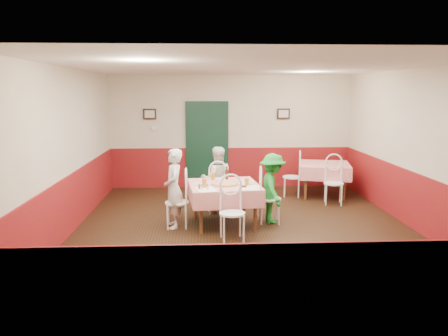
{
  "coord_description": "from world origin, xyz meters",
  "views": [
    {
      "loc": [
        -0.73,
        -7.36,
        2.4
      ],
      "look_at": [
        -0.34,
        0.3,
        1.05
      ],
      "focal_mm": 35.0,
      "sensor_mm": 36.0,
      "label": 1
    }
  ],
  "objects_px": {
    "chair_second_b": "(334,183)",
    "beer_bottle": "(227,174)",
    "diner_right": "(272,188)",
    "glass_c": "(213,176)",
    "main_table": "(224,205)",
    "chair_left": "(177,203)",
    "chair_second_a": "(292,177)",
    "pizza": "(225,184)",
    "glass_b": "(247,182)",
    "diner_left": "(174,189)",
    "diner_far": "(217,179)",
    "second_table": "(324,180)",
    "chair_near": "(232,213)",
    "wallet": "(243,186)",
    "glass_a": "(204,183)",
    "chair_right": "(270,199)",
    "chair_far": "(217,190)"
  },
  "relations": [
    {
      "from": "chair_near",
      "to": "chair_second_b",
      "type": "height_order",
      "value": "same"
    },
    {
      "from": "chair_near",
      "to": "diner_right",
      "type": "bearing_deg",
      "value": 43.7
    },
    {
      "from": "chair_near",
      "to": "glass_b",
      "type": "height_order",
      "value": "chair_near"
    },
    {
      "from": "wallet",
      "to": "diner_far",
      "type": "xyz_separation_m",
      "value": [
        -0.41,
        1.18,
        -0.11
      ]
    },
    {
      "from": "main_table",
      "to": "chair_second_a",
      "type": "distance_m",
      "value": 2.7
    },
    {
      "from": "second_table",
      "to": "glass_a",
      "type": "bearing_deg",
      "value": -139.25
    },
    {
      "from": "chair_right",
      "to": "diner_left",
      "type": "relative_size",
      "value": 0.64
    },
    {
      "from": "pizza",
      "to": "glass_b",
      "type": "xyz_separation_m",
      "value": [
        0.38,
        -0.11,
        0.05
      ]
    },
    {
      "from": "glass_b",
      "to": "diner_left",
      "type": "xyz_separation_m",
      "value": [
        -1.29,
        0.07,
        -0.12
      ]
    },
    {
      "from": "chair_second_b",
      "to": "diner_right",
      "type": "xyz_separation_m",
      "value": [
        -1.53,
        -1.27,
        0.19
      ]
    },
    {
      "from": "chair_near",
      "to": "diner_far",
      "type": "xyz_separation_m",
      "value": [
        -0.19,
        1.74,
        0.21
      ]
    },
    {
      "from": "main_table",
      "to": "diner_left",
      "type": "distance_m",
      "value": 0.96
    },
    {
      "from": "chair_second_b",
      "to": "glass_a",
      "type": "height_order",
      "value": "glass_a"
    },
    {
      "from": "main_table",
      "to": "chair_second_a",
      "type": "xyz_separation_m",
      "value": [
        1.68,
        2.12,
        0.08
      ]
    },
    {
      "from": "main_table",
      "to": "beer_bottle",
      "type": "relative_size",
      "value": 5.54
    },
    {
      "from": "chair_right",
      "to": "diner_far",
      "type": "bearing_deg",
      "value": 53.53
    },
    {
      "from": "diner_right",
      "to": "glass_c",
      "type": "bearing_deg",
      "value": 71.44
    },
    {
      "from": "wallet",
      "to": "diner_far",
      "type": "distance_m",
      "value": 1.25
    },
    {
      "from": "diner_far",
      "to": "diner_right",
      "type": "xyz_separation_m",
      "value": [
        0.99,
        -0.8,
        -0.02
      ]
    },
    {
      "from": "chair_left",
      "to": "diner_right",
      "type": "xyz_separation_m",
      "value": [
        1.74,
        0.19,
        0.19
      ]
    },
    {
      "from": "chair_second_a",
      "to": "glass_c",
      "type": "bearing_deg",
      "value": -34.97
    },
    {
      "from": "diner_far",
      "to": "main_table",
      "type": "bearing_deg",
      "value": 89.66
    },
    {
      "from": "diner_far",
      "to": "glass_b",
      "type": "bearing_deg",
      "value": 108.36
    },
    {
      "from": "chair_right",
      "to": "diner_left",
      "type": "distance_m",
      "value": 1.77
    },
    {
      "from": "chair_second_b",
      "to": "beer_bottle",
      "type": "distance_m",
      "value": 2.58
    },
    {
      "from": "pizza",
      "to": "diner_far",
      "type": "bearing_deg",
      "value": 96.76
    },
    {
      "from": "second_table",
      "to": "chair_near",
      "type": "distance_m",
      "value": 3.77
    },
    {
      "from": "chair_second_a",
      "to": "wallet",
      "type": "relative_size",
      "value": 8.18
    },
    {
      "from": "beer_bottle",
      "to": "diner_left",
      "type": "relative_size",
      "value": 0.16
    },
    {
      "from": "chair_left",
      "to": "pizza",
      "type": "height_order",
      "value": "chair_left"
    },
    {
      "from": "chair_second_a",
      "to": "pizza",
      "type": "xyz_separation_m",
      "value": [
        -1.66,
        -2.18,
        0.33
      ]
    },
    {
      "from": "glass_b",
      "to": "glass_c",
      "type": "height_order",
      "value": "same"
    },
    {
      "from": "second_table",
      "to": "chair_right",
      "type": "distance_m",
      "value": 2.57
    },
    {
      "from": "chair_near",
      "to": "glass_b",
      "type": "xyz_separation_m",
      "value": [
        0.3,
        0.68,
        0.38
      ]
    },
    {
      "from": "chair_right",
      "to": "glass_c",
      "type": "bearing_deg",
      "value": 77.65
    },
    {
      "from": "main_table",
      "to": "chair_left",
      "type": "distance_m",
      "value": 0.85
    },
    {
      "from": "glass_a",
      "to": "diner_left",
      "type": "distance_m",
      "value": 0.58
    },
    {
      "from": "glass_b",
      "to": "diner_left",
      "type": "bearing_deg",
      "value": 176.88
    },
    {
      "from": "glass_a",
      "to": "chair_near",
      "type": "bearing_deg",
      "value": -51.94
    },
    {
      "from": "diner_far",
      "to": "diner_right",
      "type": "relative_size",
      "value": 1.03
    },
    {
      "from": "chair_far",
      "to": "glass_c",
      "type": "bearing_deg",
      "value": 76.13
    },
    {
      "from": "diner_right",
      "to": "glass_a",
      "type": "bearing_deg",
      "value": 103.48
    },
    {
      "from": "chair_right",
      "to": "pizza",
      "type": "xyz_separation_m",
      "value": [
        -0.83,
        -0.15,
        0.33
      ]
    },
    {
      "from": "glass_b",
      "to": "glass_c",
      "type": "relative_size",
      "value": 1.0
    },
    {
      "from": "second_table",
      "to": "glass_b",
      "type": "distance_m",
      "value": 3.09
    },
    {
      "from": "chair_right",
      "to": "chair_second_a",
      "type": "xyz_separation_m",
      "value": [
        0.83,
        2.03,
        0.0
      ]
    },
    {
      "from": "main_table",
      "to": "diner_right",
      "type": "distance_m",
      "value": 0.94
    },
    {
      "from": "chair_left",
      "to": "diner_far",
      "type": "relative_size",
      "value": 0.68
    },
    {
      "from": "chair_near",
      "to": "pizza",
      "type": "bearing_deg",
      "value": 89.61
    },
    {
      "from": "glass_c",
      "to": "chair_right",
      "type": "bearing_deg",
      "value": -16.36
    }
  ]
}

